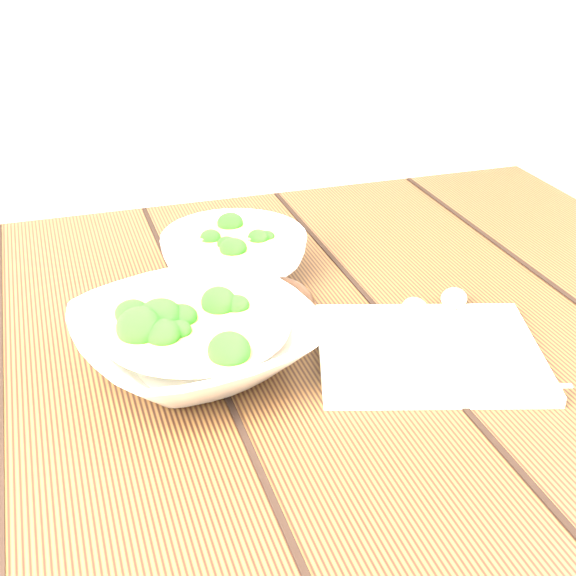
{
  "coord_description": "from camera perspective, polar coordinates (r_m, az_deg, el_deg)",
  "views": [
    {
      "loc": [
        -0.15,
        -0.7,
        1.18
      ],
      "look_at": [
        0.07,
        0.0,
        0.8
      ],
      "focal_mm": 50.0,
      "sensor_mm": 36.0,
      "label": 1
    }
  ],
  "objects": [
    {
      "name": "table",
      "position": [
        0.9,
        -4.38,
        -10.29
      ],
      "size": [
        1.2,
        0.8,
        0.75
      ],
      "color": "#35230F",
      "rests_on": "ground"
    },
    {
      "name": "spoon_right",
      "position": [
        0.87,
        11.53,
        -1.75
      ],
      "size": [
        0.11,
        0.16,
        0.01
      ],
      "color": "#A29D8F",
      "rests_on": "napkin"
    },
    {
      "name": "soup_bowl_back",
      "position": [
        0.95,
        -3.84,
        2.38
      ],
      "size": [
        0.22,
        0.22,
        0.06
      ],
      "color": "white",
      "rests_on": "table"
    },
    {
      "name": "napkin",
      "position": [
        0.81,
        9.95,
        -4.5
      ],
      "size": [
        0.26,
        0.23,
        0.01
      ],
      "primitive_type": "cube",
      "rotation": [
        0.0,
        0.0,
        -0.3
      ],
      "color": "beige",
      "rests_on": "table"
    },
    {
      "name": "trivet",
      "position": [
        0.87,
        -1.79,
        -1.23
      ],
      "size": [
        0.13,
        0.13,
        0.03
      ],
      "primitive_type": "torus",
      "rotation": [
        0.0,
        0.0,
        -0.14
      ],
      "color": "black",
      "rests_on": "table"
    },
    {
      "name": "spoon_left",
      "position": [
        0.84,
        9.09,
        -2.59
      ],
      "size": [
        0.09,
        0.17,
        0.01
      ],
      "color": "#A29D8F",
      "rests_on": "napkin"
    },
    {
      "name": "soup_bowl_front",
      "position": [
        0.78,
        -6.52,
        -3.59
      ],
      "size": [
        0.28,
        0.28,
        0.07
      ],
      "color": "white",
      "rests_on": "table"
    }
  ]
}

